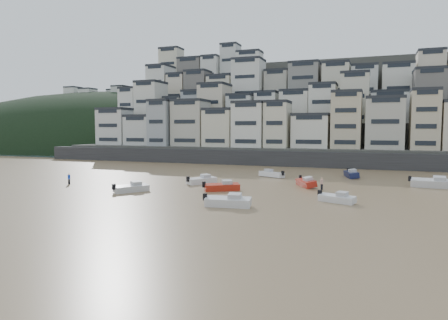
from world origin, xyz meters
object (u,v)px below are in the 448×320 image
at_px(boat_h, 272,173).
at_px(person_blue, 69,179).
at_px(boat_i, 351,173).
at_px(person_pink, 322,184).
at_px(boat_a, 228,200).
at_px(boat_b, 337,197).
at_px(boat_c, 222,185).
at_px(boat_j, 131,187).
at_px(boat_f, 202,179).
at_px(boat_g, 433,182).
at_px(boat_e, 306,182).

relative_size(boat_h, person_blue, 3.09).
relative_size(boat_i, boat_h, 1.09).
bearing_deg(person_pink, boat_a, -116.97).
bearing_deg(boat_h, person_blue, 62.24).
relative_size(boat_b, boat_a, 0.84).
height_order(boat_b, person_pink, person_pink).
bearing_deg(boat_b, boat_c, -171.36).
xyz_separation_m(boat_h, boat_c, (-2.87, -17.90, 0.01)).
xyz_separation_m(boat_j, person_blue, (-13.56, 3.13, 0.15)).
bearing_deg(person_pink, boat_f, -179.00).
bearing_deg(boat_h, boat_c, 107.03).
xyz_separation_m(boat_i, person_pink, (-3.26, -16.50, 0.07)).
distance_m(boat_g, boat_a, 33.85).
bearing_deg(person_blue, boat_h, 36.11).
bearing_deg(boat_e, boat_c, -81.63).
xyz_separation_m(boat_a, person_blue, (-29.65, 8.28, 0.10)).
bearing_deg(boat_h, boat_i, -135.67).
height_order(boat_i, boat_c, boat_i).
bearing_deg(person_blue, person_pink, 12.17).
distance_m(boat_f, person_blue, 20.91).
relative_size(boat_e, boat_c, 1.01).
distance_m(boat_e, person_blue, 36.94).
bearing_deg(boat_i, boat_j, -59.56).
distance_m(boat_h, boat_f, 14.95).
relative_size(boat_h, boat_f, 0.98).
distance_m(boat_i, boat_f, 27.64).
bearing_deg(person_pink, boat_e, 139.74).
distance_m(boat_h, person_blue, 34.36).
relative_size(boat_e, boat_g, 0.84).
height_order(boat_g, person_blue, boat_g).
bearing_deg(boat_a, boat_c, 106.57).
bearing_deg(boat_e, boat_b, -3.90).
xyz_separation_m(boat_b, boat_a, (-11.26, -7.00, 0.12)).
height_order(boat_c, boat_g, boat_g).
relative_size(boat_a, person_pink, 3.25).
bearing_deg(boat_g, person_pink, -148.71).
relative_size(boat_f, person_blue, 3.16).
distance_m(boat_a, person_blue, 30.78).
xyz_separation_m(boat_i, person_blue, (-41.30, -24.70, 0.07)).
distance_m(boat_i, boat_h, 14.26).
relative_size(boat_j, boat_b, 1.11).
bearing_deg(boat_c, boat_h, 48.14).
distance_m(boat_f, person_pink, 18.67).
xyz_separation_m(boat_e, boat_g, (17.82, 5.57, 0.14)).
distance_m(boat_c, boat_a, 11.65).
bearing_deg(boat_b, boat_e, 136.48).
xyz_separation_m(boat_g, person_blue, (-53.26, -15.97, -0.02)).
xyz_separation_m(boat_g, boat_a, (-23.61, -24.25, -0.12)).
bearing_deg(boat_f, boat_c, -103.36).
relative_size(person_blue, person_pink, 1.00).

